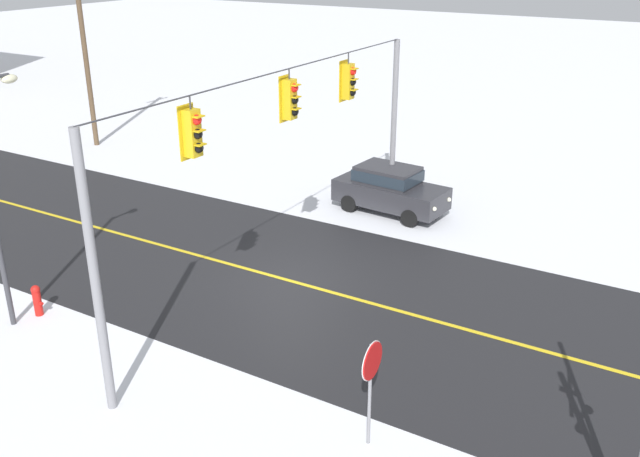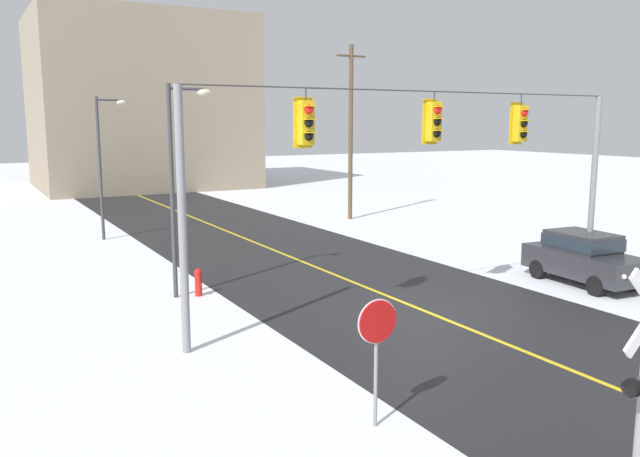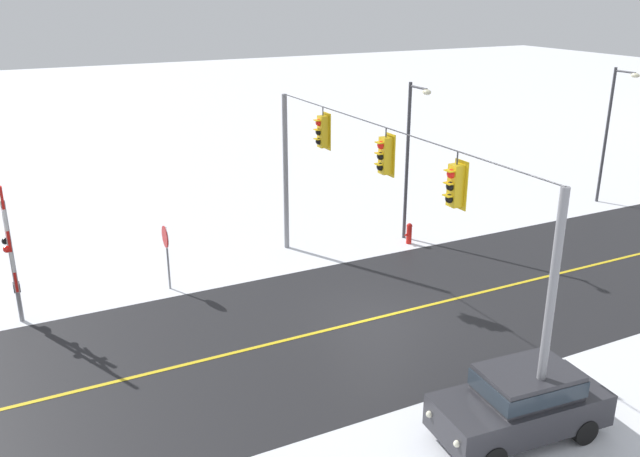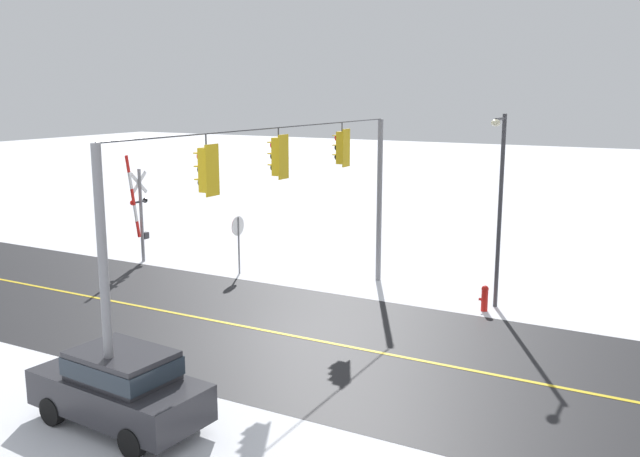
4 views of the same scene
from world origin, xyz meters
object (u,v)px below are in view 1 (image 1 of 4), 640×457
Objects in this scene: stop_sign at (372,371)px; utility_pole at (84,44)px; parked_car_charcoal at (390,188)px; fire_hydrant at (37,299)px.

utility_pole is (12.76, 21.55, 3.16)m from stop_sign.
stop_sign is 0.25× the size of utility_pole.
parked_car_charcoal is at bearing 23.78° from stop_sign.
fire_hydrant is at bearing -137.71° from utility_pole.
stop_sign is at bearing -90.44° from fire_hydrant.
utility_pole is at bearing 86.75° from parked_car_charcoal.
utility_pole is at bearing 42.29° from fire_hydrant.
utility_pole is (0.93, 16.33, 3.92)m from parked_car_charcoal.
stop_sign is 0.55× the size of parked_car_charcoal.
fire_hydrant is at bearing 89.56° from stop_sign.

